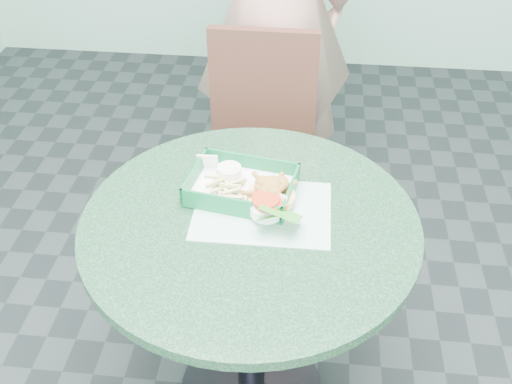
# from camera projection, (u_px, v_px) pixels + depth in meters

# --- Properties ---
(cafe_table) EXTENTS (0.89, 0.89, 0.75)m
(cafe_table) POSITION_uv_depth(u_px,v_px,m) (250.00, 270.00, 1.68)
(cafe_table) COLOR black
(cafe_table) RESTS_ON floor
(dining_chair) EXTENTS (0.41, 0.41, 0.93)m
(dining_chair) POSITION_uv_depth(u_px,v_px,m) (260.00, 139.00, 2.28)
(dining_chair) COLOR #311D16
(dining_chair) RESTS_ON floor
(placemat) EXTENTS (0.36, 0.27, 0.00)m
(placemat) POSITION_uv_depth(u_px,v_px,m) (262.00, 216.00, 1.60)
(placemat) COLOR #95C6C0
(placemat) RESTS_ON cafe_table
(food_basket) EXTENTS (0.28, 0.20, 0.06)m
(food_basket) POSITION_uv_depth(u_px,v_px,m) (242.00, 194.00, 1.64)
(food_basket) COLOR #0B6031
(food_basket) RESTS_ON placemat
(crab_sandwich) EXTENTS (0.13, 0.13, 0.08)m
(crab_sandwich) POSITION_uv_depth(u_px,v_px,m) (273.00, 192.00, 1.60)
(crab_sandwich) COLOR #E8B66D
(crab_sandwich) RESTS_ON food_basket
(fries_pile) EXTENTS (0.11, 0.12, 0.04)m
(fries_pile) POSITION_uv_depth(u_px,v_px,m) (229.00, 195.00, 1.61)
(fries_pile) COLOR #CFC482
(fries_pile) RESTS_ON food_basket
(sauce_ramekin) EXTENTS (0.07, 0.07, 0.04)m
(sauce_ramekin) POSITION_uv_depth(u_px,v_px,m) (228.00, 179.00, 1.64)
(sauce_ramekin) COLOR white
(sauce_ramekin) RESTS_ON food_basket
(garnish_cup) EXTENTS (0.13, 0.13, 0.05)m
(garnish_cup) POSITION_uv_depth(u_px,v_px,m) (276.00, 211.00, 1.55)
(garnish_cup) COLOR white
(garnish_cup) RESTS_ON food_basket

